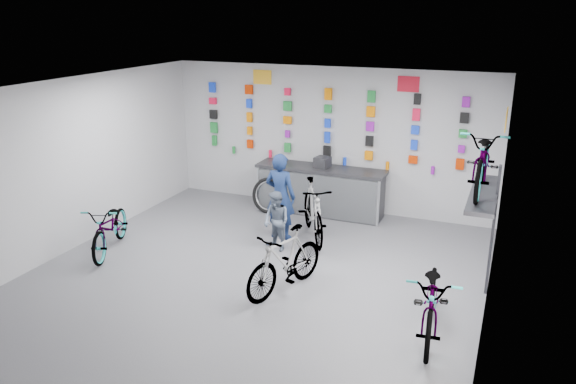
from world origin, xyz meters
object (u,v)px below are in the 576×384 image
at_px(bike_left, 110,227).
at_px(customer, 276,221).
at_px(bike_service, 313,210).
at_px(bike_right, 433,300).
at_px(bike_center, 285,261).
at_px(clerk, 280,196).
at_px(counter, 320,191).

height_order(bike_left, customer, customer).
bearing_deg(customer, bike_service, 86.98).
bearing_deg(bike_service, bike_right, -74.30).
bearing_deg(bike_center, clerk, 133.80).
relative_size(bike_left, bike_center, 1.05).
height_order(bike_left, bike_service, bike_service).
bearing_deg(bike_service, clerk, 169.37).
xyz_separation_m(counter, customer, (-0.10, -2.07, 0.05)).
height_order(bike_service, customer, bike_service).
relative_size(bike_center, clerk, 1.01).
bearing_deg(counter, clerk, -99.29).
distance_m(counter, bike_left, 4.27).
height_order(bike_center, bike_right, bike_right).
xyz_separation_m(bike_left, customer, (2.67, 1.17, 0.08)).
distance_m(bike_left, bike_center, 3.42).
relative_size(bike_center, bike_right, 0.87).
xyz_separation_m(counter, bike_service, (0.32, -1.33, 0.06)).
distance_m(bike_left, bike_right, 5.67).
height_order(bike_right, clerk, clerk).
bearing_deg(bike_left, bike_center, -24.48).
height_order(bike_center, customer, customer).
bearing_deg(bike_right, customer, 143.37).
bearing_deg(customer, clerk, 132.15).
bearing_deg(customer, bike_left, -129.93).
distance_m(counter, bike_service, 1.37).
bearing_deg(counter, bike_service, -76.35).
relative_size(bike_left, bike_right, 0.91).
bearing_deg(bike_right, bike_left, 167.98).
relative_size(bike_left, customer, 1.61).
xyz_separation_m(bike_service, customer, (-0.42, -0.74, -0.01)).
height_order(counter, customer, customer).
height_order(counter, bike_left, counter).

